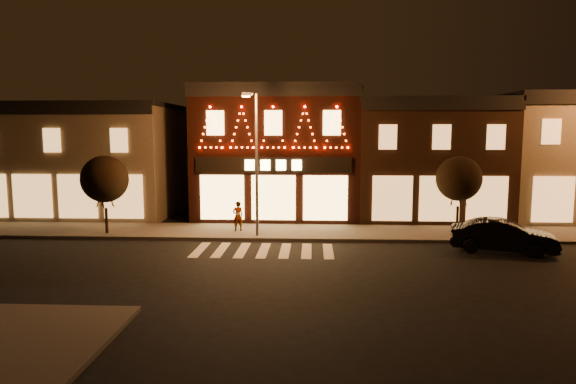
{
  "coord_description": "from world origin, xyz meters",
  "views": [
    {
      "loc": [
        2.25,
        -18.52,
        5.48
      ],
      "look_at": [
        1.14,
        4.0,
        2.75
      ],
      "focal_mm": 30.99,
      "sensor_mm": 36.0,
      "label": 1
    }
  ],
  "objects": [
    {
      "name": "streetlamp_mid",
      "position": [
        -0.64,
        6.45,
        4.4
      ],
      "size": [
        0.64,
        1.66,
        7.25
      ],
      "rotation": [
        0.0,
        0.0,
        0.22
      ],
      "color": "#59595E",
      "rests_on": "sidewalk_far"
    },
    {
      "name": "pedestrian",
      "position": [
        -1.77,
        7.83,
        0.96
      ],
      "size": [
        0.7,
        0.6,
        1.62
      ],
      "primitive_type": "imported",
      "rotation": [
        0.0,
        0.0,
        3.58
      ],
      "color": "gray",
      "rests_on": "sidewalk_far"
    },
    {
      "name": "ground",
      "position": [
        0.0,
        0.0,
        0.0
      ],
      "size": [
        120.0,
        120.0,
        0.0
      ],
      "primitive_type": "plane",
      "color": "black",
      "rests_on": "ground"
    },
    {
      "name": "building_right_b",
      "position": [
        18.5,
        13.99,
        3.91
      ],
      "size": [
        9.2,
        8.28,
        7.8
      ],
      "color": "brown",
      "rests_on": "ground"
    },
    {
      "name": "building_pulp",
      "position": [
        0.0,
        13.98,
        4.16
      ],
      "size": [
        10.2,
        8.34,
        8.3
      ],
      "color": "black",
      "rests_on": "ground"
    },
    {
      "name": "dark_sedan",
      "position": [
        10.98,
        4.22,
        0.75
      ],
      "size": [
        4.84,
        2.82,
        1.51
      ],
      "primitive_type": "imported",
      "rotation": [
        0.0,
        0.0,
        1.29
      ],
      "color": "black",
      "rests_on": "ground"
    },
    {
      "name": "tree_right",
      "position": [
        10.15,
        8.55,
        2.98
      ],
      "size": [
        2.42,
        2.42,
        4.05
      ],
      "rotation": [
        0.0,
        0.0,
        0.01
      ],
      "color": "black",
      "rests_on": "sidewalk_far"
    },
    {
      "name": "building_right_a",
      "position": [
        9.5,
        13.99,
        3.76
      ],
      "size": [
        9.2,
        8.28,
        7.5
      ],
      "color": "#351F12",
      "rests_on": "ground"
    },
    {
      "name": "sidewalk_far",
      "position": [
        2.0,
        8.0,
        0.07
      ],
      "size": [
        44.0,
        4.0,
        0.15
      ],
      "primitive_type": "cube",
      "color": "#47423D",
      "rests_on": "ground"
    },
    {
      "name": "tree_left",
      "position": [
        -8.64,
        6.89,
        3.02
      ],
      "size": [
        2.46,
        2.46,
        4.11
      ],
      "rotation": [
        0.0,
        0.0,
        0.14
      ],
      "color": "black",
      "rests_on": "sidewalk_far"
    },
    {
      "name": "building_left",
      "position": [
        -13.0,
        13.99,
        3.66
      ],
      "size": [
        12.2,
        8.28,
        7.3
      ],
      "color": "brown",
      "rests_on": "ground"
    }
  ]
}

